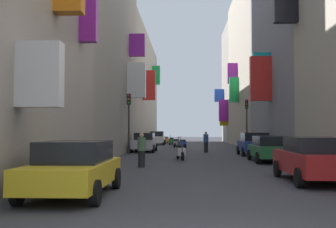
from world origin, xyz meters
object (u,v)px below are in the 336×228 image
parked_car_yellow (74,167)px  scooter_blue (182,144)px  parked_car_blue (254,144)px  pedestrian_near_left (206,142)px  traffic_light_near_corner (247,116)px  scooter_green (171,141)px  parked_car_green (270,148)px  parked_car_silver (144,142)px  scooter_white (180,152)px  scooter_orange (165,140)px  scooter_silver (177,143)px  parked_car_white (157,138)px  traffic_light_far_corner (129,113)px  parked_car_red (314,158)px  pedestrian_crossing (142,150)px

parked_car_yellow → scooter_blue: size_ratio=2.56×
parked_car_blue → pedestrian_near_left: (-3.02, 3.87, -0.01)m
scooter_blue → traffic_light_near_corner: traffic_light_near_corner is taller
parked_car_yellow → scooter_green: bearing=87.9°
scooter_green → parked_car_green: bearing=-76.1°
parked_car_silver → scooter_green: 14.19m
parked_car_green → scooter_white: parked_car_green is taller
parked_car_yellow → scooter_orange: bearing=89.5°
scooter_blue → pedestrian_near_left: bearing=-71.5°
parked_car_yellow → scooter_blue: bearing=84.5°
scooter_white → scooter_silver: 15.92m
parked_car_blue → traffic_light_near_corner: bearing=85.2°
parked_car_yellow → scooter_blue: parked_car_yellow is taller
parked_car_green → parked_car_yellow: parked_car_yellow is taller
parked_car_white → scooter_white: parked_car_white is taller
scooter_blue → traffic_light_near_corner: 6.29m
parked_car_green → parked_car_silver: parked_car_silver is taller
parked_car_blue → pedestrian_near_left: pedestrian_near_left is taller
parked_car_green → scooter_silver: (-5.34, 17.50, -0.28)m
scooter_white → scooter_silver: bearing=91.8°
parked_car_yellow → parked_car_silver: bearing=90.8°
parked_car_blue → parked_car_yellow: bearing=-112.9°
parked_car_yellow → parked_car_white: (-0.41, 38.65, 0.06)m
scooter_white → scooter_blue: bearing=89.9°
parked_car_green → scooter_blue: bearing=107.5°
scooter_silver → scooter_orange: bearing=97.3°
traffic_light_near_corner → parked_car_white: bearing=122.9°
parked_car_white → scooter_orange: (0.80, 4.13, -0.35)m
traffic_light_far_corner → parked_car_blue: bearing=-4.2°
parked_car_white → pedestrian_near_left: (4.89, -17.00, -0.02)m
parked_car_silver → parked_car_red: bearing=-68.9°
parked_car_white → traffic_light_far_corner: 20.35m
parked_car_red → scooter_silver: (-5.04, 26.30, -0.32)m
scooter_green → pedestrian_near_left: (3.16, -14.99, 0.33)m
parked_car_silver → pedestrian_near_left: bearing=-10.6°
scooter_green → pedestrian_near_left: pedestrian_near_left is taller
parked_car_blue → parked_car_yellow: (-7.51, -17.79, -0.05)m
parked_car_green → pedestrian_crossing: bearing=-152.1°
parked_car_blue → scooter_green: bearing=108.1°
parked_car_silver → parked_car_white: parked_car_white is taller
parked_car_green → scooter_silver: bearing=107.0°
parked_car_yellow → parked_car_red: bearing=23.9°
parked_car_silver → traffic_light_near_corner: 9.21m
parked_car_silver → traffic_light_near_corner: traffic_light_near_corner is taller
parked_car_red → scooter_silver: bearing=100.8°
parked_car_green → pedestrian_near_left: (-2.96, 9.69, 0.05)m
scooter_green → traffic_light_far_corner: bearing=-97.4°
scooter_orange → pedestrian_crossing: size_ratio=1.19×
scooter_white → parked_car_white: bearing=96.8°
pedestrian_near_left → scooter_blue: bearing=108.5°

